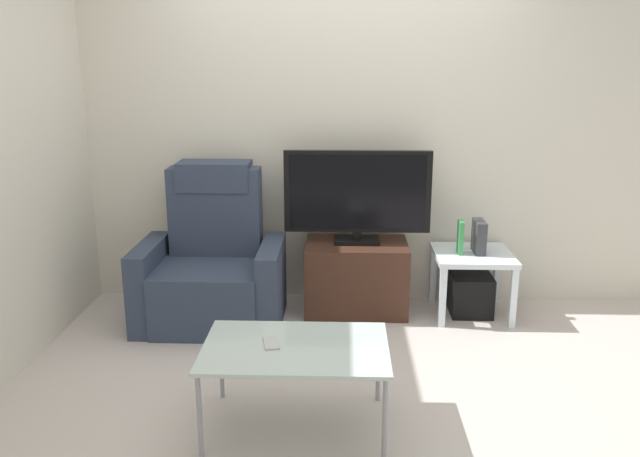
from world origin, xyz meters
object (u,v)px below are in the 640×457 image
at_px(cell_phone, 271,343).
at_px(tv_stand, 356,277).
at_px(coffee_table, 296,351).
at_px(television, 357,194).
at_px(recliner_armchair, 212,268).
at_px(subwoofer_box, 471,294).
at_px(side_table, 473,262).
at_px(game_console, 479,237).
at_px(book_upright, 460,237).

bearing_deg(cell_phone, tv_stand, 61.79).
bearing_deg(coffee_table, television, 78.21).
distance_m(recliner_armchair, coffee_table, 1.52).
height_order(tv_stand, coffee_table, tv_stand).
height_order(recliner_armchair, subwoofer_box, recliner_armchair).
height_order(tv_stand, cell_phone, tv_stand).
height_order(recliner_armchair, side_table, recliner_armchair).
bearing_deg(game_console, coffee_table, -127.82).
bearing_deg(tv_stand, game_console, -1.77).
relative_size(side_table, cell_phone, 3.60).
bearing_deg(tv_stand, side_table, -2.55).
distance_m(side_table, book_upright, 0.22).
height_order(recliner_armchair, game_console, recliner_armchair).
relative_size(television, recliner_armchair, 0.95).
distance_m(book_upright, game_console, 0.14).
bearing_deg(side_table, recliner_armchair, -175.31).
distance_m(recliner_armchair, cell_phone, 1.45).
bearing_deg(cell_phone, book_upright, 39.70).
bearing_deg(subwoofer_box, cell_phone, -130.34).
height_order(side_table, coffee_table, side_table).
height_order(recliner_armchair, coffee_table, recliner_armchair).
xyz_separation_m(tv_stand, television, (0.00, 0.02, 0.60)).
height_order(subwoofer_box, game_console, game_console).
bearing_deg(television, tv_stand, -90.00).
relative_size(tv_stand, side_table, 1.34).
bearing_deg(side_table, book_upright, -168.69).
bearing_deg(subwoofer_box, tv_stand, 177.45).
relative_size(subwoofer_box, cell_phone, 1.92).
distance_m(coffee_table, cell_phone, 0.13).
height_order(television, subwoofer_box, television).
relative_size(television, subwoofer_box, 3.57).
distance_m(tv_stand, television, 0.60).
height_order(tv_stand, subwoofer_box, tv_stand).
relative_size(game_console, coffee_table, 0.25).
xyz_separation_m(television, side_table, (0.82, -0.06, -0.47)).
bearing_deg(book_upright, recliner_armchair, -175.69).
bearing_deg(recliner_armchair, side_table, -0.17).
xyz_separation_m(television, book_upright, (0.72, -0.08, -0.28)).
distance_m(side_table, subwoofer_box, 0.24).
bearing_deg(side_table, game_console, 15.95).
distance_m(tv_stand, side_table, 0.83).
height_order(television, side_table, television).
relative_size(recliner_armchair, subwoofer_box, 3.75).
bearing_deg(game_console, cell_phone, -130.93).
relative_size(game_console, cell_phone, 1.53).
xyz_separation_m(tv_stand, side_table, (0.82, -0.04, 0.13)).
xyz_separation_m(side_table, coffee_table, (-1.15, -1.51, 0.02)).
bearing_deg(television, cell_phone, -106.13).
distance_m(television, cell_phone, 1.66).
height_order(book_upright, coffee_table, book_upright).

